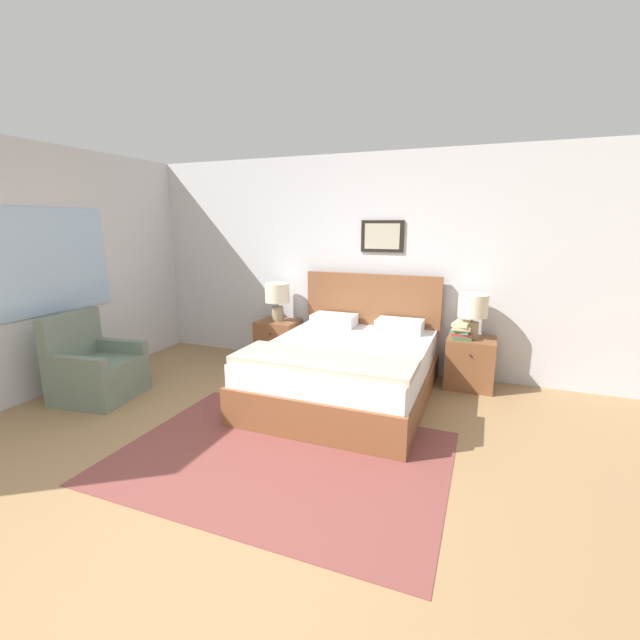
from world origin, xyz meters
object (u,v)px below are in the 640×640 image
object	(u,v)px
table_lamp_near_window	(277,296)
nightstand_near_window	(279,341)
bed	(346,368)
table_lamp_by_door	(473,309)
armchair	(95,370)
nightstand_by_door	(470,363)

from	to	relation	value
table_lamp_near_window	nightstand_near_window	bearing A→B (deg)	-49.38
bed	table_lamp_by_door	size ratio (longest dim) A/B	4.21
table_lamp_near_window	table_lamp_by_door	distance (m)	2.37
bed	armchair	xyz separation A→B (m)	(-2.43, -0.96, -0.02)
nightstand_near_window	nightstand_by_door	xyz separation A→B (m)	(2.38, 0.00, 0.00)
table_lamp_by_door	nightstand_by_door	bearing A→B (deg)	-35.24
bed	table_lamp_by_door	bearing A→B (deg)	34.28
armchair	table_lamp_near_window	xyz separation A→B (m)	(1.24, 1.76, 0.59)
bed	table_lamp_near_window	size ratio (longest dim) A/B	4.21
table_lamp_near_window	nightstand_by_door	bearing A→B (deg)	-0.24
armchair	nightstand_by_door	xyz separation A→B (m)	(3.62, 1.75, -0.01)
nightstand_by_door	table_lamp_by_door	distance (m)	0.60
bed	nightstand_by_door	distance (m)	1.43
table_lamp_near_window	table_lamp_by_door	xyz separation A→B (m)	(2.37, 0.00, 0.00)
nightstand_near_window	nightstand_by_door	distance (m)	2.38
nightstand_near_window	bed	bearing A→B (deg)	-33.62
table_lamp_near_window	bed	bearing A→B (deg)	-33.77
nightstand_near_window	nightstand_by_door	size ratio (longest dim) A/B	1.00
armchair	table_lamp_by_door	size ratio (longest dim) A/B	1.84
armchair	bed	bearing A→B (deg)	102.87
nightstand_by_door	table_lamp_near_window	bearing A→B (deg)	179.76
armchair	table_lamp_by_door	xyz separation A→B (m)	(3.60, 1.76, 0.59)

